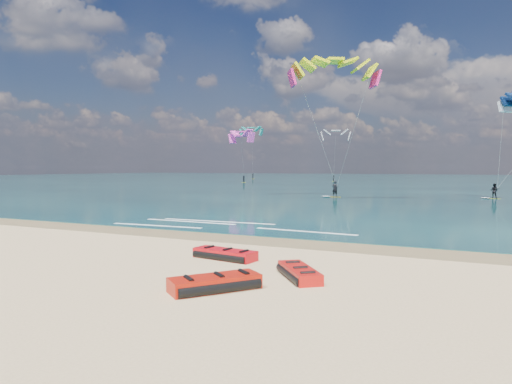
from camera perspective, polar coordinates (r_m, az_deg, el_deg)
ground at (r=56.57m, az=12.73°, el=-0.25°), size 320.00×320.00×0.00m
wet_sand_strip at (r=22.09m, az=-8.56°, el=-5.34°), size 320.00×2.40×0.01m
sea at (r=119.82m, az=19.35°, el=1.40°), size 320.00×200.00×0.04m
packed_kite_left at (r=16.30m, az=-3.91°, el=-8.35°), size 2.68×1.46×0.40m
packed_kite_mid at (r=13.63m, az=5.43°, el=-10.65°), size 2.26×2.51×0.37m
packed_kite_right at (r=12.34m, az=-5.15°, el=-12.12°), size 2.58×2.82×0.45m
kitesurfer_main at (r=47.02m, az=9.78°, el=8.79°), size 8.68×8.43×15.13m
shoreline_foam at (r=25.67m, az=-5.32°, el=-4.05°), size 13.64×3.62×0.01m
distant_kites at (r=97.56m, az=9.98°, el=4.57°), size 88.11×32.62×13.86m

